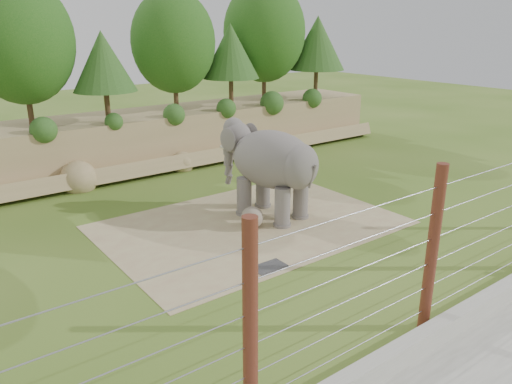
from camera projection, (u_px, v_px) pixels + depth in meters
ground at (296, 259)px, 15.08m from camera, size 90.00×90.00×0.00m
back_embankment at (131, 85)px, 23.73m from camera, size 30.00×5.52×8.77m
dirt_patch at (250, 224)px, 17.63m from camera, size 10.00×7.00×0.02m
drain_grate at (269, 267)px, 14.53m from camera, size 1.00×0.60×0.03m
elephant at (272, 173)px, 17.90m from camera, size 2.64×4.42×3.35m
stone_ball at (252, 217)px, 17.22m from camera, size 0.77×0.77×0.77m
retaining_wall at (443, 329)px, 11.21m from camera, size 26.00×0.35×0.50m
barrier_fence at (432, 250)px, 11.03m from camera, size 20.26×0.26×4.00m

